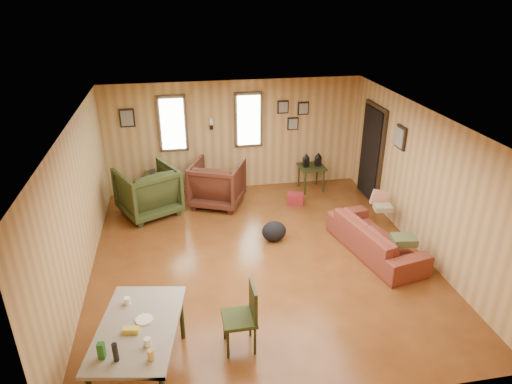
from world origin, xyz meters
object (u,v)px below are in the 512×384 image
recliner_green (148,189)px  side_table (312,165)px  dining_table (138,331)px  sofa (376,233)px  recliner_brown (217,181)px  end_table (160,182)px

recliner_green → side_table: size_ratio=1.24×
side_table → dining_table: size_ratio=0.54×
sofa → recliner_green: bearing=48.5°
dining_table → recliner_brown: bearing=83.4°
sofa → end_table: sofa is taller
recliner_brown → recliner_green: recliner_green is taller
recliner_brown → side_table: 2.15m
recliner_brown → dining_table: 4.64m
sofa → side_table: bearing=-5.0°
end_table → side_table: bearing=-1.2°
recliner_green → dining_table: 4.26m
sofa → side_table: (-0.33, 2.73, 0.20)m
recliner_green → end_table: (0.21, 0.61, -0.13)m
recliner_brown → dining_table: recliner_brown is taller
side_table → end_table: bearing=178.8°
sofa → recliner_brown: 3.41m
sofa → dining_table: dining_table is taller
sofa → dining_table: bearing=106.8°
recliner_brown → end_table: size_ratio=1.43×
recliner_brown → side_table: recliner_brown is taller
end_table → dining_table: 4.88m
side_table → dining_table: bearing=-125.7°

